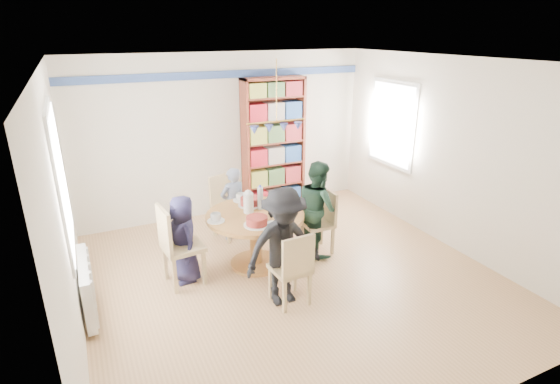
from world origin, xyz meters
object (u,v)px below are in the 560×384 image
radiator (87,287)px  chair_near (293,266)px  chair_right (322,219)px  bookshelf (273,146)px  dining_table (255,227)px  person_near (283,247)px  person_left (184,239)px  person_right (318,208)px  person_far (233,204)px  chair_far (226,203)px  chair_left (176,243)px

radiator → chair_near: bearing=-21.1°
chair_right → bookshelf: size_ratio=0.40×
dining_table → person_near: size_ratio=0.91×
person_left → person_right: 1.90m
person_far → radiator: bearing=16.3°
chair_far → person_left: size_ratio=0.84×
chair_right → chair_far: 1.53m
radiator → chair_right: 3.14m
chair_near → person_near: bearing=120.5°
chair_far → chair_near: size_ratio=1.04×
chair_far → bookshelf: (1.15, 0.75, 0.60)m
chair_right → person_left: (-1.97, 0.06, 0.07)m
chair_near → person_near: person_near is taller
chair_right → person_near: size_ratio=0.64×
person_right → chair_near: bearing=142.4°
chair_near → person_right: (0.91, 1.03, 0.17)m
chair_left → bookshelf: bookshelf is taller
chair_left → person_near: (1.03, -0.90, 0.13)m
person_near → bookshelf: 3.01m
chair_left → chair_right: (2.09, 0.01, -0.08)m
chair_left → person_far: 1.40m
chair_left → person_left: (0.12, 0.07, -0.01)m
chair_near → person_right: bearing=48.6°
dining_table → person_far: 0.88m
person_far → bookshelf: bearing=-150.5°
chair_far → chair_near: (0.08, -2.12, -0.02)m
chair_left → person_right: person_right is taller
chair_left → chair_far: (1.02, 1.10, -0.05)m
person_right → chair_far: bearing=46.2°
chair_right → chair_near: size_ratio=0.99×
person_near → person_far: bearing=88.4°
chair_right → person_left: person_left is taller
person_right → person_far: 1.30m
chair_far → bookshelf: bearing=33.3°
radiator → chair_far: bearing=32.0°
chair_left → person_far: person_far is taller
person_near → bookshelf: (1.13, 2.75, 0.42)m
person_right → chair_left: bearing=94.3°
chair_left → chair_right: bearing=0.3°
dining_table → chair_right: chair_right is taller
dining_table → person_right: size_ratio=0.96×
chair_right → dining_table: bearing=178.8°
person_far → person_right: bearing=125.3°
chair_left → radiator: bearing=-169.9°
person_far → bookshelf: bookshelf is taller
chair_right → person_right: size_ratio=0.67×
person_far → bookshelf: size_ratio=0.50×
person_near → person_right: bearing=42.5°
person_left → bookshelf: size_ratio=0.50×
chair_left → bookshelf: 2.90m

